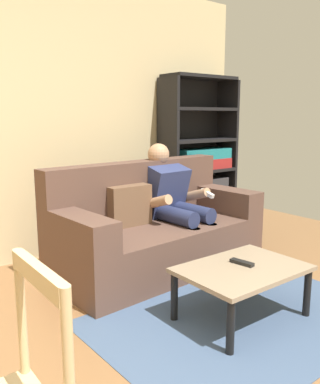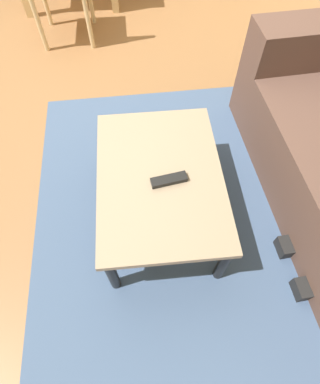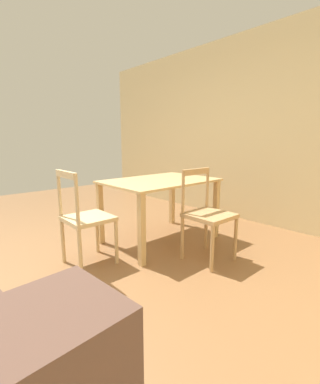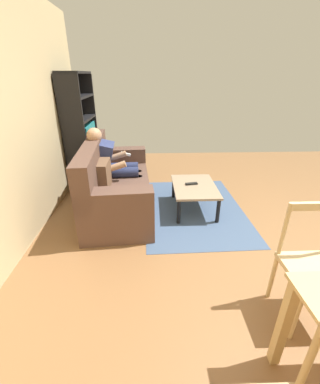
% 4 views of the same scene
% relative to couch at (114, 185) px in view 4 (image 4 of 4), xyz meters
% --- Properties ---
extents(ground_plane, '(8.22, 8.22, 0.00)m').
position_rel_couch_xyz_m(ground_plane, '(-1.36, -1.95, -0.35)').
color(ground_plane, brown).
extents(couch, '(1.99, 0.99, 0.96)m').
position_rel_couch_xyz_m(couch, '(0.00, 0.00, 0.00)').
color(couch, brown).
rests_on(couch, ground_plane).
extents(person_lounging, '(0.61, 0.91, 1.12)m').
position_rel_couch_xyz_m(person_lounging, '(0.25, 0.02, 0.23)').
color(person_lounging, navy).
rests_on(person_lounging, ground_plane).
extents(coffee_table, '(0.85, 0.60, 0.37)m').
position_rel_couch_xyz_m(coffee_table, '(-0.11, -1.15, -0.03)').
color(coffee_table, gray).
rests_on(coffee_table, ground_plane).
extents(tv_remote, '(0.08, 0.18, 0.02)m').
position_rel_couch_xyz_m(tv_remote, '(-0.07, -1.11, 0.04)').
color(tv_remote, black).
rests_on(tv_remote, coffee_table).
extents(bookshelf, '(0.97, 0.36, 1.83)m').
position_rel_couch_xyz_m(bookshelf, '(1.15, 0.68, 0.41)').
color(bookshelf, black).
rests_on(bookshelf, ground_plane).
extents(dining_chair_facing_couch, '(0.42, 0.42, 0.94)m').
position_rel_couch_xyz_m(dining_chair_facing_couch, '(-1.88, -1.74, 0.12)').
color(dining_chair_facing_couch, '#D1B27F').
rests_on(dining_chair_facing_couch, ground_plane).
extents(area_rug, '(2.03, 1.45, 0.01)m').
position_rel_couch_xyz_m(area_rug, '(-0.11, -1.15, -0.34)').
color(area_rug, '#3D5170').
rests_on(area_rug, ground_plane).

